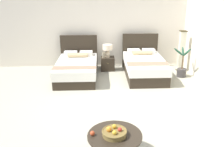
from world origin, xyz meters
TOP-DOWN VIEW (x-y plane):
  - ground_plane at (0.00, 0.00)m, footprint 9.23×10.32m
  - wall_back at (0.00, 3.36)m, footprint 9.23×0.12m
  - bed_near_window at (-1.09, 2.10)m, footprint 1.29×2.15m
  - bed_near_corner at (1.09, 2.09)m, footprint 1.27×2.11m
  - nightstand at (-0.08, 2.74)m, footprint 0.47×0.43m
  - table_lamp at (-0.08, 2.76)m, footprint 0.34×0.34m
  - vase at (-0.22, 2.70)m, footprint 0.10×0.10m
  - coffee_table at (-0.13, -1.96)m, footprint 0.91×0.91m
  - fruit_bowl at (-0.14, -1.97)m, footprint 0.41×0.41m
  - loose_apple at (-0.50, -1.95)m, footprint 0.08×0.08m
  - floor_lamp_corner at (2.45, 2.55)m, footprint 0.23×0.23m
  - potted_palm at (2.31, 1.94)m, footprint 0.60×0.60m

SIDE VIEW (x-z plane):
  - ground_plane at x=0.00m, z-range -0.02..0.00m
  - nightstand at x=-0.08m, z-range 0.00..0.47m
  - potted_palm at x=2.31m, z-range -0.23..0.76m
  - bed_near_window at x=-1.09m, z-range -0.29..0.90m
  - bed_near_corner at x=1.09m, z-range -0.28..0.94m
  - coffee_table at x=-0.13m, z-range 0.13..0.60m
  - loose_apple at x=-0.50m, z-range 0.47..0.55m
  - fruit_bowl at x=-0.14m, z-range 0.44..0.61m
  - vase at x=-0.22m, z-range 0.47..0.67m
  - floor_lamp_corner at x=2.45m, z-range 0.00..1.40m
  - table_lamp at x=-0.08m, z-range 0.55..0.99m
  - wall_back at x=0.00m, z-range 0.00..2.83m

